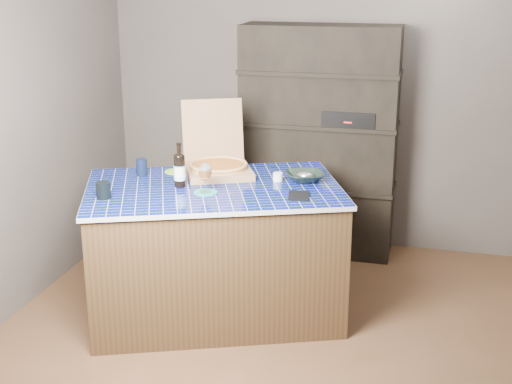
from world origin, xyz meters
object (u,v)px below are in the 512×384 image
(mead_bottle, at_px, (180,170))
(dvd_case, at_px, (299,196))
(bowl, at_px, (305,177))
(kitchen_island, at_px, (215,250))
(wine_glass, at_px, (205,173))
(pizza_box, at_px, (218,164))

(mead_bottle, height_order, dvd_case, mead_bottle)
(dvd_case, xyz_separation_m, bowl, (-0.02, 0.34, 0.02))
(kitchen_island, distance_m, wine_glass, 0.59)
(pizza_box, bearing_deg, bowl, -28.33)
(pizza_box, xyz_separation_m, bowl, (0.60, -0.03, -0.04))
(pizza_box, distance_m, dvd_case, 0.73)
(bowl, bearing_deg, dvd_case, -85.81)
(bowl, bearing_deg, pizza_box, 177.19)
(wine_glass, bearing_deg, mead_bottle, 155.59)
(mead_bottle, relative_size, dvd_case, 1.65)
(pizza_box, xyz_separation_m, wine_glass, (0.05, -0.43, 0.07))
(wine_glass, bearing_deg, dvd_case, 6.79)
(kitchen_island, distance_m, bowl, 0.76)
(mead_bottle, bearing_deg, pizza_box, 67.07)
(bowl, bearing_deg, kitchen_island, -154.46)
(mead_bottle, bearing_deg, bowl, 22.77)
(dvd_case, bearing_deg, wine_glass, 178.08)
(pizza_box, bearing_deg, wine_glass, -108.39)
(pizza_box, relative_size, mead_bottle, 2.27)
(dvd_case, bearing_deg, kitchen_island, 163.61)
(wine_glass, height_order, bowl, wine_glass)
(mead_bottle, relative_size, wine_glass, 1.54)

